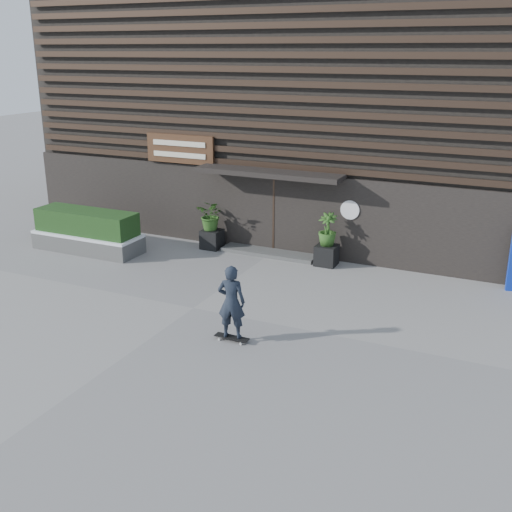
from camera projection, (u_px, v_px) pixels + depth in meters
The scene contains 11 objects.
ground at pixel (193, 308), 15.06m from camera, with size 80.00×80.00×0.00m, color gray.
entrance_step at pixel (270, 252), 18.99m from camera, with size 3.00×0.80×0.12m, color #464744.
planter_pot_left at pixel (212, 239), 19.51m from camera, with size 0.60×0.60×0.60m, color black.
bamboo_left at pixel (211, 215), 19.26m from camera, with size 0.86×0.75×0.96m, color #2D591E.
planter_pot_right at pixel (327, 255), 17.98m from camera, with size 0.60×0.60×0.60m, color black.
bamboo_right at pixel (327, 229), 17.74m from camera, with size 0.54×0.54×0.96m, color #2D591E.
raised_bed at pixel (88, 243), 19.32m from camera, with size 3.50×1.20×0.50m, color #4A4A47.
snow_layer at pixel (88, 234), 19.23m from camera, with size 3.50×1.20×0.08m, color white.
hedge at pixel (86, 222), 19.10m from camera, with size 3.30×1.00×0.70m, color #193A15.
building at pixel (330, 108), 22.35m from camera, with size 18.00×11.00×8.00m.
skateboarder at pixel (231, 302), 13.08m from camera, with size 0.78×0.51×1.72m.
Camera 1 is at (7.26, -11.93, 5.98)m, focal length 43.40 mm.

